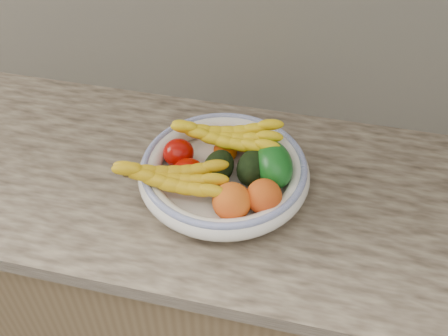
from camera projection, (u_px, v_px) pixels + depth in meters
kitchen_counter at (226, 283)px, 1.49m from camera, size 2.44×0.66×1.40m
fruit_bowl at (224, 172)px, 1.13m from camera, size 0.39×0.39×0.08m
clementine_back_left at (224, 138)px, 1.21m from camera, size 0.06×0.06×0.05m
clementine_back_right at (243, 142)px, 1.20m from camera, size 0.06×0.06×0.05m
clementine_back_mid at (223, 150)px, 1.18m from camera, size 0.06×0.06×0.04m
clementine_extra at (226, 152)px, 1.17m from camera, size 0.05×0.05×0.05m
tomato_left at (178, 153)px, 1.16m from camera, size 0.09×0.09×0.07m
tomato_near_left at (188, 173)px, 1.11m from camera, size 0.08×0.08×0.07m
avocado_center at (218, 167)px, 1.12m from camera, size 0.08×0.10×0.07m
avocado_right at (255, 166)px, 1.12m from camera, size 0.10×0.12×0.08m
green_mango at (273, 165)px, 1.11m from camera, size 0.15×0.16×0.11m
peach_front at (232, 202)px, 1.04m from camera, size 0.10×0.10×0.08m
peach_right at (264, 197)px, 1.05m from camera, size 0.09×0.09×0.08m
banana_bunch_back at (226, 138)px, 1.16m from camera, size 0.28×0.12×0.08m
banana_bunch_front at (171, 180)px, 1.07m from camera, size 0.28×0.15×0.07m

